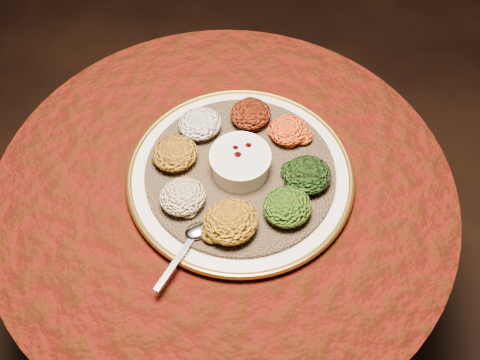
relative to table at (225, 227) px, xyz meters
name	(u,v)px	position (x,y,z in m)	size (l,w,h in m)	color
table	(225,227)	(0.00, 0.00, 0.00)	(0.96, 0.96, 0.73)	black
platter	(240,175)	(0.04, 0.00, 0.19)	(0.50, 0.50, 0.02)	beige
injera	(240,172)	(0.04, 0.00, 0.20)	(0.39, 0.39, 0.01)	brown
stew_bowl	(240,162)	(0.04, 0.00, 0.24)	(0.12, 0.12, 0.05)	silver
spoon	(194,235)	(-0.11, -0.10, 0.21)	(0.14, 0.10, 0.01)	silver
portion_ayib	(200,124)	(0.01, 0.13, 0.23)	(0.09, 0.09, 0.04)	beige
portion_kitfo	(250,114)	(0.12, 0.11, 0.23)	(0.09, 0.08, 0.04)	black
portion_tikil	(289,130)	(0.17, 0.03, 0.23)	(0.08, 0.08, 0.04)	#B37E0E
portion_gomen	(307,175)	(0.14, -0.09, 0.23)	(0.10, 0.09, 0.05)	black
portion_mixveg	(287,207)	(0.07, -0.13, 0.23)	(0.10, 0.09, 0.05)	#A8440A
portion_kik	(231,221)	(-0.04, -0.11, 0.23)	(0.10, 0.10, 0.05)	#9E600D
portion_timatim	(183,196)	(-0.09, -0.02, 0.23)	(0.09, 0.09, 0.04)	maroon
portion_shiro	(175,153)	(-0.07, 0.08, 0.23)	(0.09, 0.09, 0.05)	#985812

